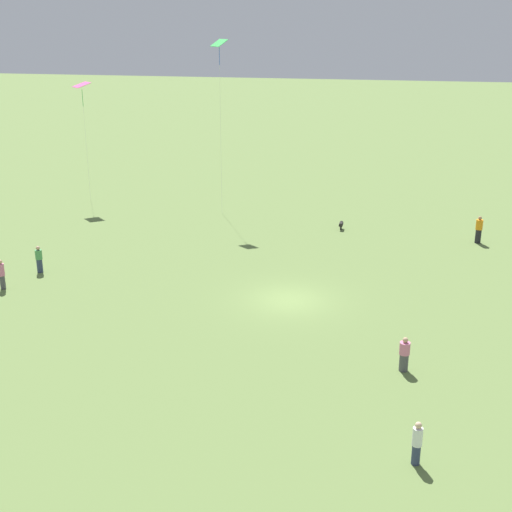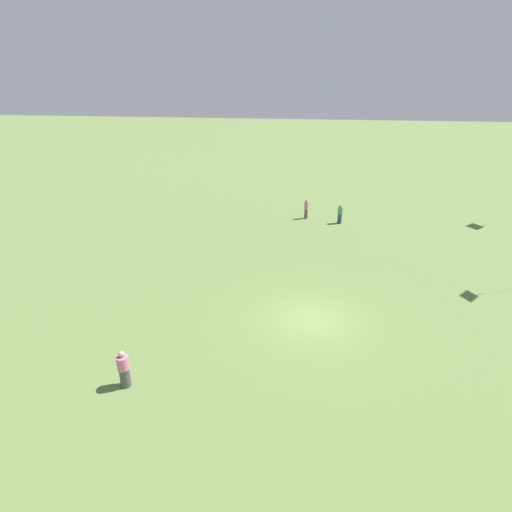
% 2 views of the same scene
% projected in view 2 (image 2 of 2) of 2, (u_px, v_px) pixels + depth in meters
% --- Properties ---
extents(ground_plane, '(240.00, 240.00, 0.00)m').
position_uv_depth(ground_plane, '(312.00, 319.00, 19.89)').
color(ground_plane, olive).
extents(person_2, '(0.58, 0.58, 1.64)m').
position_uv_depth(person_2, '(340.00, 214.00, 33.18)').
color(person_2, '#333D5B').
rests_on(person_2, ground_plane).
extents(person_3, '(0.43, 0.43, 1.74)m').
position_uv_depth(person_3, '(306.00, 209.00, 34.36)').
color(person_3, '#4C4C51').
rests_on(person_3, ground_plane).
extents(person_4, '(0.61, 0.61, 1.61)m').
position_uv_depth(person_4, '(124.00, 369.00, 15.25)').
color(person_4, '#4C4C51').
rests_on(person_4, ground_plane).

